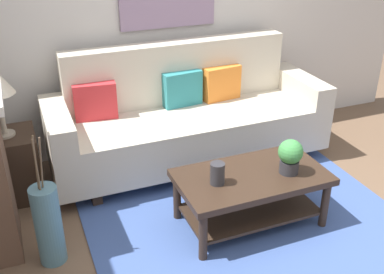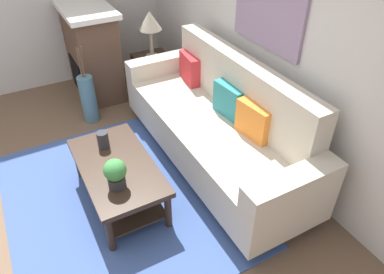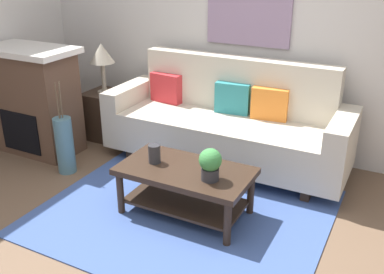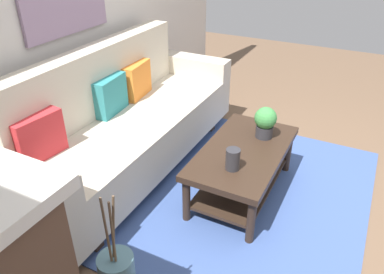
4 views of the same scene
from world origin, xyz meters
The scene contains 18 objects.
ground_plane centered at (0.00, 0.00, 0.00)m, with size 9.22×9.22×0.00m, color brown.
wall_back centered at (0.00, 2.10, 1.35)m, with size 5.22×0.10×2.70m, color silver.
area_rug centered at (0.00, 0.50, 0.01)m, with size 2.36×1.99×0.01m, color #3D5693.
couch centered at (-0.07, 1.57, 0.43)m, with size 2.49×0.84×1.08m.
throw_pillow_crimson centered at (-0.86, 1.69, 0.68)m, with size 0.36×0.12×0.32m, color red.
throw_pillow_teal centered at (-0.07, 1.69, 0.68)m, with size 0.36×0.12×0.32m, color teal.
throw_pillow_orange centered at (0.33, 1.69, 0.68)m, with size 0.36×0.12×0.32m, color orange.
coffee_table centered at (0.02, 0.49, 0.31)m, with size 1.10×0.60×0.43m.
tabletop_vase centered at (-0.27, 0.48, 0.51)m, with size 0.10×0.10×0.16m, color #2D2D33.
potted_plant_tabletop centered at (0.28, 0.42, 0.57)m, with size 0.18×0.18×0.26m.
side_table centered at (-1.61, 1.55, 0.28)m, with size 0.44×0.44×0.56m, color #332319.
table_lamp centered at (-1.61, 1.55, 0.99)m, with size 0.28×0.28×0.57m.
fireplace centered at (-2.06, 0.91, 0.59)m, with size 1.02×0.58×1.16m.
floor_vase centered at (-1.42, 0.63, 0.29)m, with size 0.18×0.18×0.58m, color slate.
floor_vase_branch_a centered at (-1.40, 0.63, 0.76)m, with size 0.01×0.01×0.36m, color brown.
floor_vase_branch_b centered at (-1.43, 0.64, 0.76)m, with size 0.01×0.01×0.36m, color brown.
floor_vase_branch_c centered at (-1.43, 0.61, 0.76)m, with size 0.01×0.01×0.36m, color brown.
framed_painting centered at (-0.07, 2.03, 1.53)m, with size 0.91×0.03×0.74m, color gray.
Camera 3 is at (1.54, -2.34, 2.08)m, focal length 41.10 mm.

